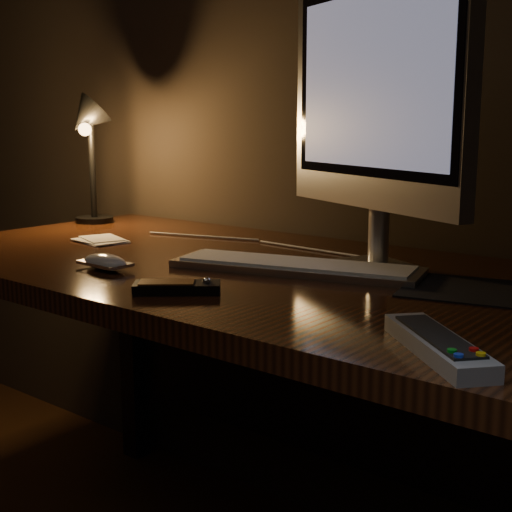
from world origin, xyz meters
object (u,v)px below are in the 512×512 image
Objects in this scene: desk_lamp at (87,136)px; media_remote at (177,287)px; desk at (281,322)px; keyboard at (296,266)px; tv_remote at (438,345)px; mouse at (105,264)px; monitor at (374,102)px.

media_remote is at bearing -29.66° from desk_lamp.
keyboard is at bearing -37.68° from desk.
tv_remote reaches higher than desk.
mouse is 0.76× the size of media_remote.
keyboard is 0.36m from mouse.
desk_lamp is (-0.74, 0.41, 0.23)m from media_remote.
monitor is 4.92× the size of mouse.
mouse is (-0.21, -0.28, 0.14)m from desk.
keyboard is at bearing 39.14° from mouse.
monitor reaches higher than tv_remote.
tv_remote is (0.47, -0.03, 0.00)m from media_remote.
monitor is at bearing 32.56° from keyboard.
monitor is at bearing 170.27° from tv_remote.
tv_remote is at bearing -26.93° from monitor.
monitor reaches higher than media_remote.
mouse is at bearing 128.70° from media_remote.
monitor is 0.34m from keyboard.
monitor reaches higher than keyboard.
monitor reaches higher than desk.
desk_lamp reaches higher than tv_remote.
monitor reaches higher than mouse.
keyboard is at bearing -173.53° from tv_remote.
desk_lamp reaches higher than desk.
desk is 0.48m from monitor.
desk is at bearing -141.30° from monitor.
mouse is 0.72m from tv_remote.
keyboard is 3.35× the size of media_remote.
mouse is at bearing -127.40° from desk.
desk_lamp is at bearing -158.68° from monitor.
desk is at bearing 55.00° from mouse.
keyboard is 0.51m from tv_remote.
mouse is 0.54× the size of tv_remote.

